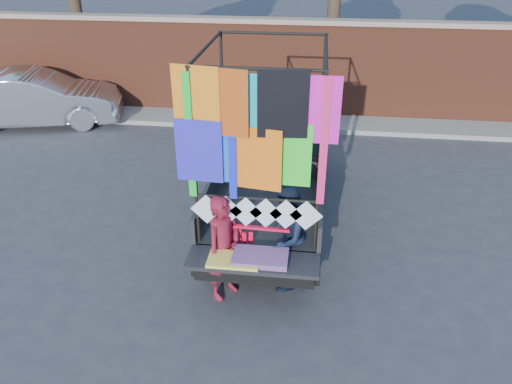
# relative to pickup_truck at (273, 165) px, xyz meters

# --- Properties ---
(ground) EXTENTS (90.00, 90.00, 0.00)m
(ground) POSITION_rel_pickup_truck_xyz_m (0.07, -1.91, -0.84)
(ground) COLOR #38383A
(ground) RESTS_ON ground
(brick_wall) EXTENTS (30.00, 0.45, 2.61)m
(brick_wall) POSITION_rel_pickup_truck_xyz_m (0.07, 5.09, 0.48)
(brick_wall) COLOR brown
(brick_wall) RESTS_ON ground
(curb) EXTENTS (30.00, 1.20, 0.12)m
(curb) POSITION_rel_pickup_truck_xyz_m (0.07, 4.39, -0.78)
(curb) COLOR gray
(curb) RESTS_ON ground
(pickup_truck) EXTENTS (2.11, 5.30, 3.34)m
(pickup_truck) POSITION_rel_pickup_truck_xyz_m (0.00, 0.00, 0.00)
(pickup_truck) COLOR black
(pickup_truck) RESTS_ON ground
(sedan) EXTENTS (4.56, 2.55, 1.42)m
(sedan) POSITION_rel_pickup_truck_xyz_m (-6.61, 3.52, -0.13)
(sedan) COLOR silver
(sedan) RESTS_ON ground
(woman) EXTENTS (0.65, 0.70, 1.62)m
(woman) POSITION_rel_pickup_truck_xyz_m (-0.44, -2.69, -0.04)
(woman) COLOR maroon
(woman) RESTS_ON ground
(man) EXTENTS (0.81, 0.94, 1.68)m
(man) POSITION_rel_pickup_truck_xyz_m (0.40, -2.37, -0.00)
(man) COLOR #141E33
(man) RESTS_ON ground
(streamer_bundle) EXTENTS (0.98, 0.09, 0.67)m
(streamer_bundle) POSITION_rel_pickup_truck_xyz_m (-0.13, -2.54, 0.03)
(streamer_bundle) COLOR #FF0D34
(streamer_bundle) RESTS_ON ground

